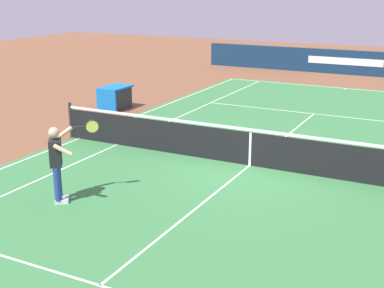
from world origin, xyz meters
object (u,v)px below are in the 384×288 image
Objects in this scene: tennis_ball at (318,159)px; tennis_net at (250,147)px; equipment_cart_tarped at (115,98)px; tennis_player_near at (58,160)px.

tennis_net is at bearing -50.71° from tennis_ball.
tennis_ball is 8.69m from equipment_cart_tarped.
tennis_net reaches higher than equipment_cart_tarped.
equipment_cart_tarped is (-3.79, -6.82, -0.05)m from tennis_net.
tennis_net is at bearing 145.74° from tennis_player_near.
tennis_net is 7.80m from equipment_cart_tarped.
tennis_ball is at bearing 141.18° from tennis_player_near.
tennis_player_near is at bearing 27.31° from equipment_cart_tarped.
tennis_ball is at bearing 72.65° from equipment_cart_tarped.
tennis_net is 177.27× the size of tennis_ball.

